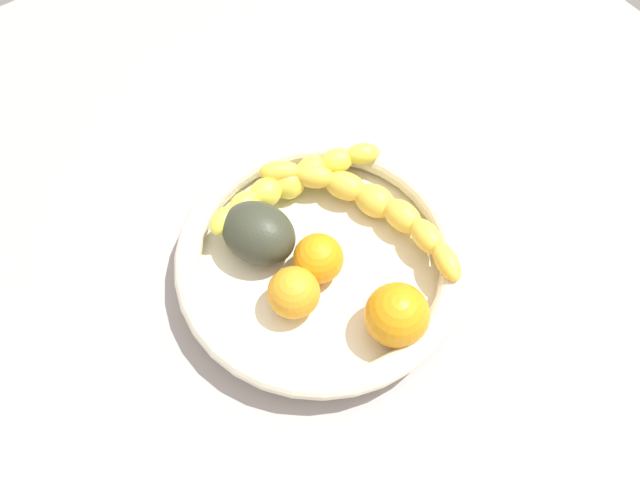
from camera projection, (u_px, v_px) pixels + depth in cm
name	position (u px, v px, depth cm)	size (l,w,h in cm)	color
kitchen_counter	(320.00, 277.00, 70.63)	(120.00, 120.00, 3.00)	#9E9597
fruit_bowl	(320.00, 261.00, 67.21)	(30.28, 30.28, 4.68)	beige
banana_draped_left	(370.00, 205.00, 68.23)	(12.30, 23.56, 4.38)	yellow
banana_draped_right	(291.00, 183.00, 69.45)	(21.32, 6.27, 4.61)	yellow
orange_front	(318.00, 259.00, 64.87)	(5.22, 5.22, 5.22)	orange
orange_mid_left	(294.00, 293.00, 62.97)	(5.30, 5.30, 5.30)	orange
orange_mid_right	(397.00, 315.00, 61.23)	(6.38, 6.38, 6.38)	orange
avocado_dark	(259.00, 233.00, 65.91)	(8.14, 6.55, 5.93)	#35382A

